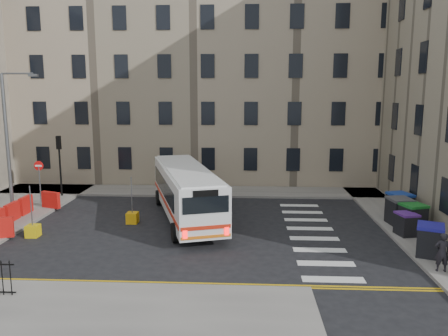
# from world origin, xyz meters

# --- Properties ---
(ground) EXTENTS (120.00, 120.00, 0.00)m
(ground) POSITION_xyz_m (0.00, 0.00, 0.00)
(ground) COLOR black
(ground) RESTS_ON ground
(pavement_north) EXTENTS (36.00, 3.20, 0.15)m
(pavement_north) POSITION_xyz_m (-6.00, 8.60, 0.07)
(pavement_north) COLOR slate
(pavement_north) RESTS_ON ground
(pavement_east) EXTENTS (2.40, 26.00, 0.15)m
(pavement_east) POSITION_xyz_m (9.00, 4.00, 0.07)
(pavement_east) COLOR slate
(pavement_east) RESTS_ON ground
(terrace_north) EXTENTS (38.30, 10.80, 17.20)m
(terrace_north) POSITION_xyz_m (-7.00, 15.50, 8.62)
(terrace_north) COLOR tan
(terrace_north) RESTS_ON ground
(traffic_light_nw) EXTENTS (0.28, 0.22, 4.10)m
(traffic_light_nw) POSITION_xyz_m (-12.00, 6.50, 2.87)
(traffic_light_nw) COLOR black
(traffic_light_nw) RESTS_ON pavement_west
(streetlamp) EXTENTS (0.50, 0.22, 8.14)m
(streetlamp) POSITION_xyz_m (-13.00, 2.00, 4.34)
(streetlamp) COLOR #595B5E
(streetlamp) RESTS_ON pavement_west
(no_entry_north) EXTENTS (0.60, 0.08, 3.00)m
(no_entry_north) POSITION_xyz_m (-12.50, 4.50, 2.08)
(no_entry_north) COLOR #595B5E
(no_entry_north) RESTS_ON pavement_west
(roadworks_barriers) EXTENTS (1.66, 6.26, 1.00)m
(roadworks_barriers) POSITION_xyz_m (-11.84, 0.50, 0.65)
(roadworks_barriers) COLOR red
(roadworks_barriers) RESTS_ON pavement_west
(bus) EXTENTS (5.49, 10.82, 2.89)m
(bus) POSITION_xyz_m (-2.77, 1.87, 1.67)
(bus) COLOR silver
(bus) RESTS_ON ground
(wheelie_bin_a) EXTENTS (1.46, 1.55, 1.36)m
(wheelie_bin_a) POSITION_xyz_m (8.55, -3.58, 0.84)
(wheelie_bin_a) COLOR black
(wheelie_bin_a) RESTS_ON pavement_east
(wheelie_bin_b) EXTENTS (1.08, 1.18, 1.12)m
(wheelie_bin_b) POSITION_xyz_m (8.54, -0.83, 0.71)
(wheelie_bin_b) COLOR black
(wheelie_bin_b) RESTS_ON pavement_east
(wheelie_bin_c) EXTENTS (1.43, 1.52, 1.37)m
(wheelie_bin_c) POSITION_xyz_m (9.12, 0.05, 0.84)
(wheelie_bin_c) COLOR black
(wheelie_bin_c) RESTS_ON pavement_east
(wheelie_bin_d) EXTENTS (1.30, 1.44, 1.42)m
(wheelie_bin_d) POSITION_xyz_m (8.81, 1.01, 0.87)
(wheelie_bin_d) COLOR black
(wheelie_bin_d) RESTS_ON pavement_east
(wheelie_bin_e) EXTENTS (1.44, 1.54, 1.40)m
(wheelie_bin_e) POSITION_xyz_m (9.25, 2.27, 0.85)
(wheelie_bin_e) COLOR black
(wheelie_bin_e) RESTS_ON pavement_east
(pedestrian) EXTENTS (0.60, 0.42, 1.57)m
(pedestrian) POSITION_xyz_m (8.32, -5.31, 0.93)
(pedestrian) COLOR black
(pedestrian) RESTS_ON pavement_east
(bollard_yellow) EXTENTS (0.62, 0.62, 0.60)m
(bollard_yellow) POSITION_xyz_m (-5.63, 0.90, 0.30)
(bollard_yellow) COLOR orange
(bollard_yellow) RESTS_ON ground
(bollard_chevron) EXTENTS (0.61, 0.61, 0.60)m
(bollard_chevron) POSITION_xyz_m (-10.00, -1.63, 0.30)
(bollard_chevron) COLOR gold
(bollard_chevron) RESTS_ON ground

